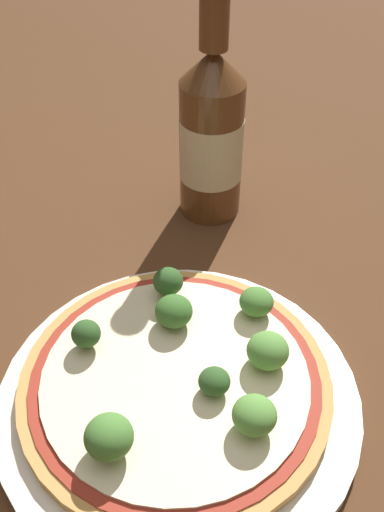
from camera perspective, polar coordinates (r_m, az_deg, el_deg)
ground_plane at (r=0.49m, az=0.80°, el=-12.94°), size 3.00×3.00×0.00m
plate at (r=0.48m, az=-1.30°, el=-13.44°), size 0.28×0.28×0.01m
pizza at (r=0.47m, az=-1.60°, el=-11.89°), size 0.24×0.24×0.01m
broccoli_floret_0 at (r=0.42m, az=-7.92°, el=-16.70°), size 0.03×0.03×0.03m
broccoli_floret_1 at (r=0.49m, az=-1.73°, el=-5.28°), size 0.03×0.03×0.03m
broccoli_floret_2 at (r=0.48m, az=-10.05°, el=-7.32°), size 0.02×0.02×0.03m
broccoli_floret_3 at (r=0.50m, az=6.62°, el=-4.59°), size 0.03×0.03×0.02m
broccoli_floret_4 at (r=0.43m, az=5.97°, el=-14.85°), size 0.03×0.03×0.03m
broccoli_floret_5 at (r=0.46m, az=7.23°, el=-8.93°), size 0.03×0.03×0.03m
broccoli_floret_6 at (r=0.45m, az=2.14°, el=-11.86°), size 0.02×0.02×0.02m
broccoli_floret_7 at (r=0.51m, az=-2.29°, el=-2.45°), size 0.03×0.03×0.03m
beer_bottle at (r=0.60m, az=1.86°, el=11.46°), size 0.06×0.06×0.24m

